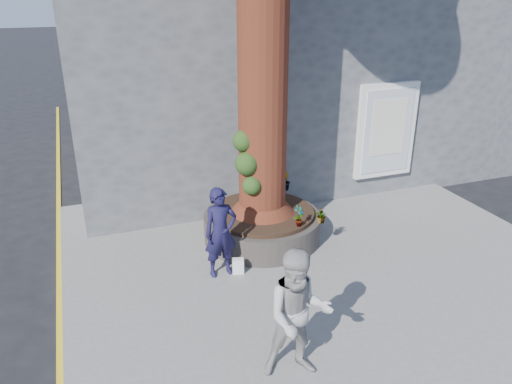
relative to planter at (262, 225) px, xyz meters
name	(u,v)px	position (x,y,z in m)	size (l,w,h in m)	color
ground	(260,307)	(-0.80, -2.00, -0.41)	(120.00, 120.00, 0.00)	black
pavement	(316,258)	(0.70, -1.00, -0.35)	(9.00, 8.00, 0.12)	slate
yellow_line	(60,312)	(-3.85, -1.00, -0.41)	(0.10, 30.00, 0.01)	yellow
stone_shop	(253,49)	(1.70, 5.20, 2.75)	(10.30, 8.30, 6.30)	#515356
neighbour_shop	(480,43)	(9.70, 5.20, 2.59)	(6.00, 8.00, 6.00)	#515356
planter	(262,225)	(0.00, 0.00, 0.00)	(2.30, 2.30, 0.60)	black
man	(221,233)	(-1.14, -0.98, 0.51)	(0.59, 0.39, 1.61)	#151334
woman	(298,315)	(-0.90, -3.63, 0.61)	(0.88, 0.68, 1.80)	#A6A49F
shopping_bag	(238,266)	(-0.86, -1.07, -0.15)	(0.20, 0.12, 0.28)	white
plant_a	(299,216)	(0.40, -0.85, 0.51)	(0.22, 0.15, 0.41)	gray
plant_b	(285,181)	(0.85, 0.85, 0.51)	(0.22, 0.21, 0.40)	gray
plant_c	(321,215)	(0.85, -0.85, 0.45)	(0.16, 0.16, 0.29)	gray
plant_d	(321,216)	(0.85, -0.85, 0.44)	(0.24, 0.22, 0.27)	gray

